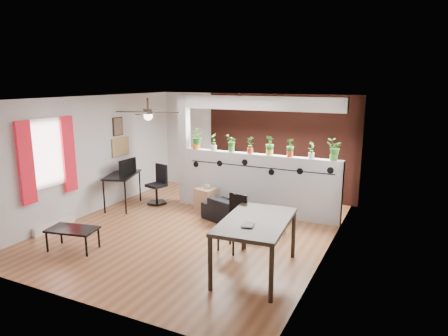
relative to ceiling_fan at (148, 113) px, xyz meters
The scene contains 29 objects.
room_shell 1.33m from the ceiling_fan, 20.56° to the left, with size 6.30×7.10×2.90m.
partition_wall 2.91m from the ceiling_fan, 48.37° to the left, with size 3.60×0.18×1.35m, color #BCBCC1.
ceiling_header 2.41m from the ceiling_fan, 48.37° to the left, with size 3.60×0.18×0.30m, color white.
pier_column 2.09m from the ceiling_fan, 99.77° to the left, with size 0.22×0.20×2.60m, color #BCBCC1.
brick_panel 3.78m from the ceiling_fan, 63.93° to the left, with size 3.90×0.05×2.60m, color brown.
vine_decal 2.64m from the ceiling_fan, 46.80° to the left, with size 3.31×0.01×0.30m.
window_assembly 2.13m from the ceiling_fan, 152.87° to the right, with size 0.09×1.30×1.55m.
baseboard_heater 2.96m from the ceiling_fan, 152.65° to the right, with size 0.08×1.00×0.18m, color silver.
corkboard 2.38m from the ceiling_fan, 144.85° to the left, with size 0.03×0.60×0.45m, color #9E794C.
framed_art 2.19m from the ceiling_fan, 145.97° to the left, with size 0.03×0.34×0.44m.
ceiling_fan is the anchor object (origin of this frame).
potted_plant_0 1.94m from the ceiling_fan, 89.36° to the left, with size 0.30×0.27×0.47m.
potted_plant_1 2.01m from the ceiling_fan, 75.32° to the left, with size 0.25×0.25×0.40m.
potted_plant_2 2.16m from the ceiling_fan, 62.86° to the left, with size 0.17×0.20×0.38m.
potted_plant_3 2.39m from the ceiling_fan, 52.64° to the left, with size 0.24×0.24×0.38m.
potted_plant_4 2.67m from the ceiling_fan, 44.59° to the left, with size 0.24×0.21×0.42m.
potted_plant_5 3.00m from the ceiling_fan, 38.33° to the left, with size 0.25×0.24×0.39m.
potted_plant_6 3.36m from the ceiling_fan, 33.41° to the left, with size 0.18×0.21×0.36m.
potted_plant_7 3.73m from the ceiling_fan, 29.51° to the left, with size 0.26×0.23×0.43m.
sofa 2.75m from the ceiling_fan, 32.07° to the left, with size 1.69×0.66×0.49m, color black.
cube_shelf 2.56m from the ceiling_fan, 73.17° to the left, with size 0.43×0.38×0.52m, color #A27A55.
cup 2.33m from the ceiling_fan, 71.39° to the left, with size 0.13×0.13×0.10m, color gray.
computer_desk 2.32m from the ceiling_fan, 149.35° to the left, with size 0.91×1.23×0.79m.
monitor 2.27m from the ceiling_fan, 145.16° to the left, with size 0.05×0.32×0.18m, color black.
office_chair 2.52m from the ceiling_fan, 120.62° to the left, with size 0.49×0.49×0.94m.
dining_table 3.11m from the ceiling_fan, 18.84° to the right, with size 1.09×1.66×0.86m.
book 3.08m from the ceiling_fan, 25.50° to the right, with size 0.17×0.23×0.02m, color gray.
folding_chair 2.58m from the ceiling_fan, ahead, with size 0.48×0.48×0.99m.
coffee_table 2.53m from the ceiling_fan, 113.42° to the right, with size 0.93×0.63×0.40m.
Camera 1 is at (3.81, -6.54, 2.93)m, focal length 32.00 mm.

